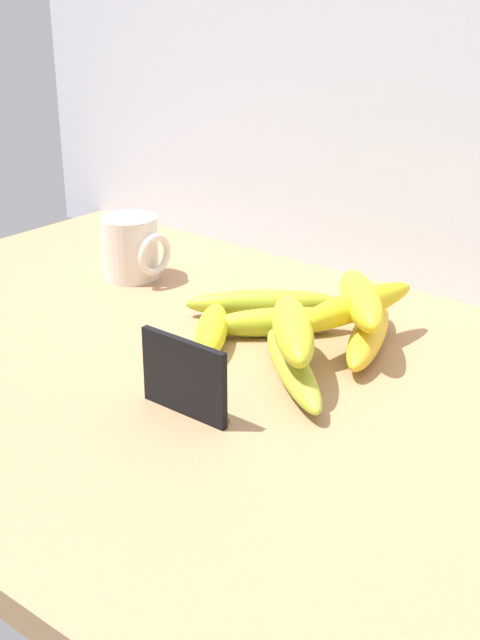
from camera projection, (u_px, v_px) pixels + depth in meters
The scene contains 12 objects.
counter_top at pixel (176, 369), 102.39cm from camera, with size 110.00×76.00×3.00cm, color #A87E55.
back_wall at pixel (365, 51), 117.13cm from camera, with size 130.00×2.00×70.00cm, color silver.
chalkboard_sign at pixel (184, 380), 88.07cm from camera, with size 11.00×1.80×8.40cm.
coffee_mug at pixel (131, 248), 125.49cm from camera, with size 9.80×8.30×9.22cm.
banana_0 at pixel (368, 334), 103.29cm from camera, with size 19.69×3.94×3.94cm, color yellow.
banana_1 at pixel (260, 302), 113.37cm from camera, with size 20.46×3.61×3.61cm, color #A1B22B.
banana_2 at pixel (278, 322), 107.16cm from camera, with size 17.79×3.66×3.66cm, color #ADBD27.
banana_3 at pixel (212, 331), 104.44cm from camera, with size 15.06×3.78×3.78cm, color yellow.
banana_4 at pixel (293, 368), 95.29cm from camera, with size 20.79×3.50×3.50cm, color #AEBE35.
banana_5 at pixel (361, 300), 102.47cm from camera, with size 17.39×4.34×4.34cm, color yellow.
banana_6 at pixel (354, 306), 101.57cm from camera, with size 20.21×3.58×3.58cm, color yellow.
banana_7 at pixel (293, 330), 95.33cm from camera, with size 17.56×4.39×4.39cm, color gold.
Camera 1 is at (64.12, -66.40, 46.84)cm, focal length 48.24 mm.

